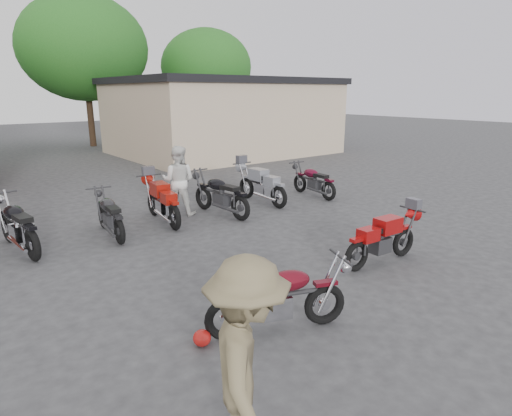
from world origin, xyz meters
TOP-DOWN VIEW (x-y plane):
  - ground at (0.00, 0.00)m, footprint 90.00×90.00m
  - stucco_building at (8.50, 15.00)m, footprint 10.00×8.00m
  - tree_2 at (4.00, 22.00)m, footprint 7.04×7.04m
  - tree_3 at (12.00, 22.00)m, footprint 6.08×6.08m
  - vintage_motorcycle at (-0.73, -0.06)m, footprint 1.98×1.27m
  - sportbike at (2.34, 0.55)m, footprint 1.83×0.71m
  - helmet at (-1.73, 0.29)m, footprint 0.27×0.27m
  - person_light at (0.97, 5.83)m, footprint 1.10×1.10m
  - person_tan at (-2.33, -1.45)m, footprint 1.24×1.41m
  - row_bike_2 at (-2.86, 5.45)m, footprint 0.91×2.10m
  - row_bike_3 at (-1.07, 5.26)m, footprint 0.77×1.87m
  - row_bike_4 at (0.31, 5.48)m, footprint 0.87×2.06m
  - row_bike_5 at (1.79, 5.17)m, footprint 0.89×2.12m
  - row_bike_6 at (3.39, 5.45)m, footprint 0.68×2.03m
  - row_bike_7 at (5.17, 5.11)m, footprint 0.75×1.87m

SIDE VIEW (x-z plane):
  - ground at x=0.00m, z-range 0.00..0.00m
  - helmet at x=-1.73m, z-range 0.00..0.21m
  - sportbike at x=2.34m, z-range 0.00..1.04m
  - row_bike_3 at x=-1.07m, z-range 0.00..1.06m
  - row_bike_7 at x=5.17m, z-range 0.00..1.06m
  - vintage_motorcycle at x=-0.73m, z-range 0.00..1.09m
  - row_bike_4 at x=0.31m, z-range 0.00..1.16m
  - row_bike_6 at x=3.39m, z-range 0.00..1.18m
  - row_bike_2 at x=-2.86m, z-range 0.00..1.18m
  - row_bike_5 at x=1.79m, z-range 0.00..1.19m
  - person_light at x=0.97m, z-range 0.00..1.80m
  - person_tan at x=-2.33m, z-range 0.00..1.89m
  - stucco_building at x=8.50m, z-range 0.00..3.50m
  - tree_3 at x=12.00m, z-range 0.00..7.60m
  - tree_2 at x=4.00m, z-range 0.00..8.80m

